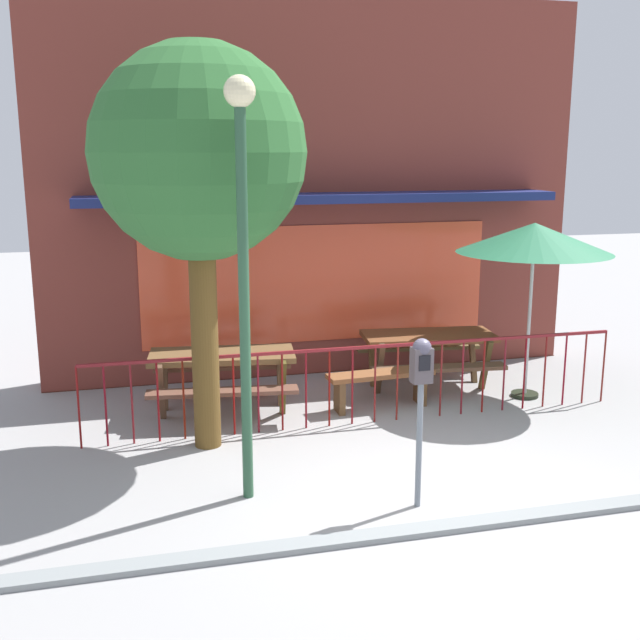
{
  "coord_description": "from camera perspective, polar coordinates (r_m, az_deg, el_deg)",
  "views": [
    {
      "loc": [
        -2.7,
        -6.27,
        3.26
      ],
      "look_at": [
        -0.44,
        2.56,
        1.22
      ],
      "focal_mm": 42.99,
      "sensor_mm": 36.0,
      "label": 1
    }
  ],
  "objects": [
    {
      "name": "ground",
      "position": [
        7.56,
        8.29,
        -13.06
      ],
      "size": [
        40.0,
        40.0,
        0.0
      ],
      "primitive_type": "plane",
      "color": "#969494"
    },
    {
      "name": "street_lamp",
      "position": [
        6.88,
        -5.78,
        6.54
      ],
      "size": [
        0.28,
        0.28,
        3.88
      ],
      "color": "#285136",
      "rests_on": "ground"
    },
    {
      "name": "picnic_table_right",
      "position": [
        10.69,
        8.06,
        -1.86
      ],
      "size": [
        1.95,
        1.56,
        0.79
      ],
      "color": "brown",
      "rests_on": "ground"
    },
    {
      "name": "patio_umbrella",
      "position": [
        10.29,
        15.65,
        5.84
      ],
      "size": [
        2.0,
        2.0,
        2.34
      ],
      "color": "black",
      "rests_on": "ground"
    },
    {
      "name": "pub_storefront",
      "position": [
        11.21,
        -0.41,
        9.57
      ],
      "size": [
        7.84,
        1.23,
        5.37
      ],
      "color": "#3D180D",
      "rests_on": "ground"
    },
    {
      "name": "parking_meter_near",
      "position": [
        6.96,
        7.54,
        -4.32
      ],
      "size": [
        0.18,
        0.17,
        1.61
      ],
      "color": "slate",
      "rests_on": "ground"
    },
    {
      "name": "street_tree",
      "position": [
        8.21,
        -9.03,
        11.98
      ],
      "size": [
        2.26,
        2.26,
        4.36
      ],
      "color": "brown",
      "rests_on": "ground"
    },
    {
      "name": "picnic_table_left",
      "position": [
        9.68,
        -7.29,
        -3.37
      ],
      "size": [
        1.96,
        1.58,
        0.79
      ],
      "color": "brown",
      "rests_on": "ground"
    },
    {
      "name": "curb_edge",
      "position": [
        7.08,
        10.18,
        -15.01
      ],
      "size": [
        10.97,
        0.2,
        0.11
      ],
      "primitive_type": "cube",
      "color": "gray",
      "rests_on": "ground"
    },
    {
      "name": "patio_bench",
      "position": [
        9.86,
        4.55,
        -4.59
      ],
      "size": [
        1.42,
        0.42,
        0.48
      ],
      "color": "brown",
      "rests_on": "ground"
    },
    {
      "name": "patio_fence_front",
      "position": [
        9.22,
        3.29,
        -3.78
      ],
      "size": [
        6.61,
        0.04,
        0.97
      ],
      "color": "maroon",
      "rests_on": "ground"
    }
  ]
}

